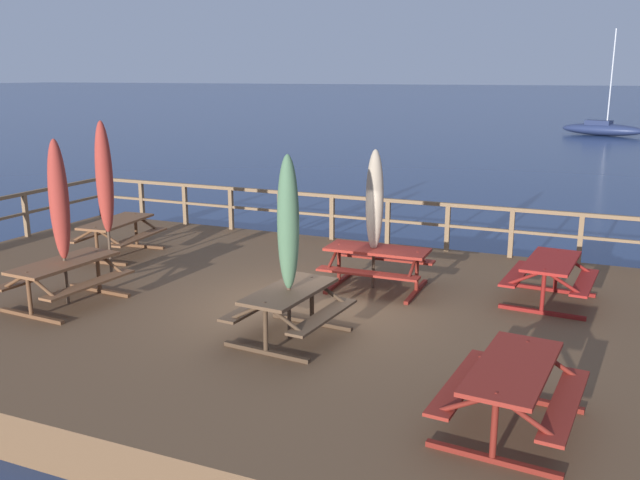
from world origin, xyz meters
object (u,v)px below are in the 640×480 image
Objects in this scene: patio_umbrella_tall_mid_right at (59,201)px; patio_umbrella_short_back at (288,224)px; picnic_table_mid_centre at (377,259)px; patio_umbrella_tall_front at (375,201)px; picnic_table_front_left at (551,272)px; picnic_table_mid_left at (290,303)px; patio_umbrella_tall_back_left at (104,178)px; picnic_table_front_right at (512,383)px; picnic_table_back_right at (117,230)px; picnic_table_mid_right at (65,273)px; sailboat_distant at (602,129)px.

patio_umbrella_tall_mid_right is 4.20m from patio_umbrella_short_back.
patio_umbrella_tall_front is (-0.07, 0.01, 1.07)m from picnic_table_mid_centre.
picnic_table_front_left is at bearing 7.82° from patio_umbrella_tall_front.
picnic_table_mid_centre is at bearing 81.76° from picnic_table_mid_left.
picnic_table_front_left is at bearing 11.36° from patio_umbrella_tall_back_left.
patio_umbrella_tall_mid_right reaches higher than picnic_table_front_right.
picnic_table_back_right is at bearing 152.55° from patio_umbrella_short_back.
picnic_table_mid_right and picnic_table_mid_left have the same top height.
picnic_table_back_right is at bearing 124.45° from patio_umbrella_tall_back_left.
picnic_table_mid_centre is 0.66× the size of patio_umbrella_tall_mid_right.
patio_umbrella_tall_front is at bearing -172.18° from picnic_table_front_left.
picnic_table_front_left is 0.63× the size of patio_umbrella_tall_mid_right.
picnic_table_mid_right is at bearing 170.11° from picnic_table_front_right.
picnic_table_mid_left is at bearing -96.74° from patio_umbrella_tall_front.
picnic_table_back_right is 2.04m from patio_umbrella_tall_back_left.
patio_umbrella_short_back is (4.20, 0.08, -0.04)m from patio_umbrella_tall_mid_right.
sailboat_distant reaches higher than patio_umbrella_tall_mid_right.
patio_umbrella_tall_front is at bearing 13.47° from patio_umbrella_tall_back_left.
patio_umbrella_tall_mid_right reaches higher than picnic_table_back_right.
picnic_table_back_right is 0.69× the size of patio_umbrella_short_back.
picnic_table_mid_left and picnic_table_front_right have the same top height.
patio_umbrella_tall_mid_right is at bearing -73.59° from patio_umbrella_tall_back_left.
picnic_table_back_right is 6.38m from patio_umbrella_short_back.
patio_umbrella_tall_back_left is (0.86, -1.26, 1.36)m from picnic_table_back_right.
picnic_table_front_right is (7.60, -1.32, 0.00)m from picnic_table_mid_right.
picnic_table_mid_right and picnic_table_back_right have the same top height.
sailboat_distant reaches higher than picnic_table_back_right.
sailboat_distant reaches higher than picnic_table_mid_right.
picnic_table_mid_right is 0.69× the size of patio_umbrella_tall_mid_right.
patio_umbrella_short_back is at bearing -19.16° from patio_umbrella_tall_back_left.
picnic_table_mid_right is at bearing -98.98° from sailboat_distant.
patio_umbrella_short_back is 2.87m from patio_umbrella_tall_front.
picnic_table_mid_centre is 0.24× the size of sailboat_distant.
patio_umbrella_tall_front reaches higher than picnic_table_back_right.
picnic_table_mid_left is 0.71× the size of patio_umbrella_tall_front.
picnic_table_front_right is 0.66× the size of patio_umbrella_tall_back_left.
picnic_table_mid_right is at bearing -65.35° from picnic_table_back_right.
picnic_table_mid_right is 0.25× the size of sailboat_distant.
picnic_table_front_right is 0.72× the size of patio_umbrella_short_back.
picnic_table_front_right is at bearing -89.90° from picnic_table_front_left.
picnic_table_front_left is 0.90× the size of picnic_table_front_right.
picnic_table_front_left is 8.98m from picnic_table_back_right.
patio_umbrella_tall_back_left is at bearing 106.48° from picnic_table_mid_right.
patio_umbrella_short_back reaches higher than picnic_table_front_left.
patio_umbrella_tall_front is at bearing 33.13° from picnic_table_mid_right.
patio_umbrella_tall_mid_right is (-7.61, 1.36, 1.24)m from picnic_table_front_right.
picnic_table_front_left and picnic_table_front_right have the same top height.
patio_umbrella_tall_mid_right is at bearing -178.72° from picnic_table_mid_left.
picnic_table_front_right is at bearing -54.32° from patio_umbrella_tall_front.
patio_umbrella_short_back is 1.08× the size of patio_umbrella_tall_front.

